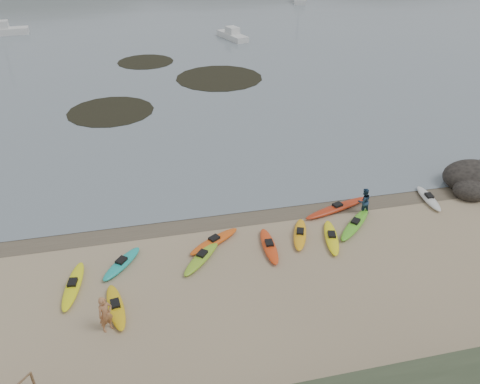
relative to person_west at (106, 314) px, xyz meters
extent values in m
plane|color=tan|center=(7.63, 7.70, -0.90)|extent=(600.00, 600.00, 0.00)
plane|color=brown|center=(7.63, 7.40, -0.90)|extent=(60.00, 60.00, 0.00)
ellipsoid|color=#B82E12|center=(13.50, 6.74, -0.73)|extent=(4.79, 2.14, 0.34)
ellipsoid|color=#E75714|center=(5.59, 5.04, -0.73)|extent=(3.26, 2.41, 0.34)
ellipsoid|color=#FFF115|center=(11.99, 3.95, -0.73)|extent=(1.49, 3.34, 0.34)
ellipsoid|color=#8BBF26|center=(4.74, 3.85, -0.73)|extent=(2.71, 3.12, 0.34)
ellipsoid|color=#FDAC15|center=(10.39, 4.62, -0.73)|extent=(1.75, 3.09, 0.34)
ellipsoid|color=#1BA79E|center=(0.62, 4.20, -0.73)|extent=(2.33, 2.77, 0.34)
ellipsoid|color=yellow|center=(-1.69, 3.02, -0.73)|extent=(1.21, 3.59, 0.34)
ellipsoid|color=silver|center=(19.56, 6.49, -0.73)|extent=(1.02, 3.08, 0.34)
ellipsoid|color=#5CC327|center=(13.83, 4.87, -0.73)|extent=(3.26, 3.20, 0.34)
ellipsoid|color=#E54113|center=(8.41, 3.97, -0.73)|extent=(0.86, 3.25, 0.34)
ellipsoid|color=yellow|center=(0.33, 1.12, -0.73)|extent=(1.20, 3.20, 0.34)
imported|color=#B47448|center=(0.00, 0.00, 0.00)|extent=(0.78, 0.71, 1.80)
imported|color=navy|center=(14.86, 6.10, -0.06)|extent=(0.88, 0.72, 1.69)
ellipsoid|color=black|center=(23.43, 7.73, -0.60)|extent=(3.95, 3.07, 1.98)
ellipsoid|color=black|center=(22.43, 6.43, -0.70)|extent=(2.20, 1.98, 1.32)
cylinder|color=black|center=(-0.24, 26.69, -0.87)|extent=(7.81, 7.81, 0.04)
cylinder|color=black|center=(11.26, 34.39, -0.87)|extent=(9.48, 9.48, 0.04)
cylinder|color=black|center=(3.67, 42.66, -0.87)|extent=(6.75, 6.75, 0.04)
cube|color=silver|center=(-16.47, 62.07, -0.36)|extent=(7.86, 2.88, 1.08)
cube|color=silver|center=(16.46, 52.11, -0.45)|extent=(3.58, 6.64, 0.90)
ellipsoid|color=#384235|center=(-37.37, 202.70, -18.90)|extent=(220.00, 120.00, 80.00)
camera|label=1|loc=(2.46, -15.37, 14.77)|focal=35.00mm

